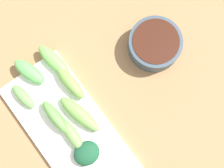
{
  "coord_description": "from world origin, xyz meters",
  "views": [
    {
      "loc": [
        0.04,
        0.07,
        0.66
      ],
      "look_at": [
        -0.02,
        -0.02,
        0.05
      ],
      "focal_mm": 51.41,
      "sensor_mm": 36.0,
      "label": 1
    }
  ],
  "objects": [
    {
      "name": "broccoli_stalk_7",
      "position": [
        0.06,
        -0.01,
        0.04
      ],
      "size": [
        0.05,
        0.1,
        0.02
      ],
      "primitive_type": "ellipsoid",
      "rotation": [
        0.0,
        0.0,
        0.22
      ],
      "color": "#74A651",
      "rests_on": "serving_plate"
    },
    {
      "name": "broccoli_stalk_4",
      "position": [
        0.04,
        -0.07,
        0.05
      ],
      "size": [
        0.03,
        0.08,
        0.03
      ],
      "primitive_type": "ellipsoid",
      "rotation": [
        0.0,
        0.0,
        0.06
      ],
      "color": "#75AF4C",
      "rests_on": "serving_plate"
    },
    {
      "name": "serving_plate",
      "position": [
        0.09,
        -0.0,
        0.03
      ],
      "size": [
        0.14,
        0.29,
        0.01
      ],
      "primitive_type": "cube",
      "color": "white",
      "rests_on": "tabletop"
    },
    {
      "name": "broccoli_stalk_3",
      "position": [
        0.13,
        -0.1,
        0.04
      ],
      "size": [
        0.03,
        0.06,
        0.02
      ],
      "primitive_type": "ellipsoid",
      "rotation": [
        0.0,
        0.0,
        0.12
      ],
      "color": "#6CB258",
      "rests_on": "serving_plate"
    },
    {
      "name": "sauce_bowl",
      "position": [
        -0.14,
        -0.03,
        0.04
      ],
      "size": [
        0.11,
        0.11,
        0.04
      ],
      "color": "#354552",
      "rests_on": "tabletop"
    },
    {
      "name": "broccoli_stalk_0",
      "position": [
        0.1,
        0.01,
        0.04
      ],
      "size": [
        0.02,
        0.08,
        0.02
      ],
      "primitive_type": "ellipsoid",
      "rotation": [
        0.0,
        0.0,
        -0.02
      ],
      "color": "#72AA54",
      "rests_on": "serving_plate"
    },
    {
      "name": "broccoli_stalk_8",
      "position": [
        0.04,
        -0.13,
        0.04
      ],
      "size": [
        0.04,
        0.09,
        0.02
      ],
      "primitive_type": "ellipsoid",
      "rotation": [
        0.0,
        0.0,
        0.15
      ],
      "color": "#6FBA55",
      "rests_on": "serving_plate"
    },
    {
      "name": "tabletop",
      "position": [
        0.0,
        0.0,
        0.01
      ],
      "size": [
        2.1,
        2.1,
        0.02
      ],
      "primitive_type": "cube",
      "color": "#97744B",
      "rests_on": "ground"
    },
    {
      "name": "broccoli_leafy_2",
      "position": [
        0.09,
        0.06,
        0.04
      ],
      "size": [
        0.06,
        0.05,
        0.02
      ],
      "primitive_type": "ellipsoid",
      "rotation": [
        0.0,
        0.0,
        -0.1
      ],
      "color": "#1A5031",
      "rests_on": "serving_plate"
    },
    {
      "name": "broccoli_stalk_1",
      "position": [
        0.09,
        -0.14,
        0.04
      ],
      "size": [
        0.05,
        0.08,
        0.02
      ],
      "primitive_type": "ellipsoid",
      "rotation": [
        0.0,
        0.0,
        0.29
      ],
      "color": "#5FB959",
      "rests_on": "serving_plate"
    },
    {
      "name": "broccoli_stalk_5",
      "position": [
        0.1,
        -0.03,
        0.05
      ],
      "size": [
        0.03,
        0.08,
        0.03
      ],
      "primitive_type": "ellipsoid",
      "rotation": [
        0.0,
        0.0,
        0.04
      ],
      "color": "#64A74C",
      "rests_on": "serving_plate"
    }
  ]
}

